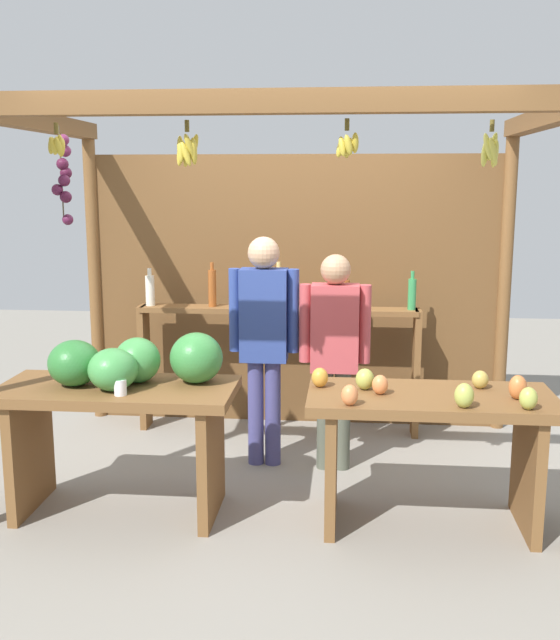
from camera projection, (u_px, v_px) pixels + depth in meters
The scene contains 7 objects.
ground_plane at pixel (283, 468), 5.13m from camera, with size 12.00×12.00×0.00m, color gray.
market_stall at pixel (288, 260), 5.35m from camera, with size 3.43×2.17×2.41m.
fruit_counter_left at pixel (126, 393), 4.33m from camera, with size 1.39×0.66×1.08m.
fruit_counter_right at pixel (430, 428), 4.18m from camera, with size 1.39×0.64×0.92m.
bottle_shelf_unit at pixel (277, 334), 5.75m from camera, with size 2.20×0.22×1.36m.
vendor_man at pixel (264, 331), 5.03m from camera, with size 0.48×0.22×1.60m.
vendor_woman at pixel (335, 344), 4.97m from camera, with size 0.48×0.20×1.49m.
Camera 1 is at (0.44, -4.83, 1.96)m, focal length 41.35 mm.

